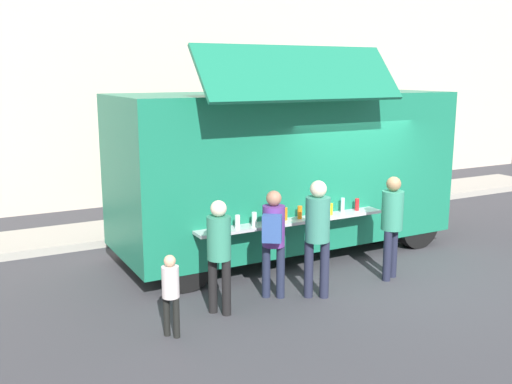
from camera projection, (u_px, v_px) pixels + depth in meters
ground_plane at (383, 278)px, 9.64m from camera, size 60.00×60.00×0.00m
curb_strip at (42, 241)px, 11.48m from camera, size 28.00×1.60×0.15m
food_truck_main at (285, 167)px, 10.73m from camera, size 6.23×3.11×3.76m
trash_bin at (374, 188)px, 14.83m from camera, size 0.60×0.60×0.90m
customer_front_ordering at (317, 229)px, 8.59m from camera, size 0.37×0.37×1.80m
customer_mid_with_backpack at (273, 234)px, 8.56m from camera, size 0.48×0.53×1.65m
customer_rear_waiting at (219, 247)px, 8.01m from camera, size 0.33×0.33×1.64m
customer_extra_browsing at (392, 219)px, 9.39m from camera, size 0.35×0.35×1.71m
child_near_queue at (171, 288)px, 7.37m from camera, size 0.22×0.22×1.10m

